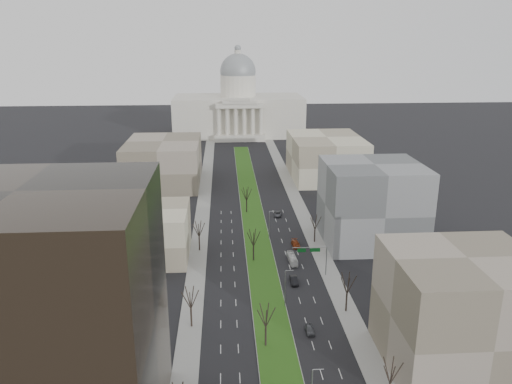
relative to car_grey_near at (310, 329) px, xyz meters
name	(u,v)px	position (x,y,z in m)	size (l,w,h in m)	color
ground	(252,212)	(-7.60, 75.79, -0.70)	(600.00, 600.00, 0.00)	black
median	(252,213)	(-7.60, 74.78, -0.60)	(8.00, 222.03, 0.20)	#999993
sidewalk_left	(200,241)	(-25.10, 50.79, -0.63)	(5.00, 330.00, 0.15)	gray
sidewalk_right	(314,238)	(9.90, 50.79, -0.63)	(5.00, 330.00, 0.15)	gray
capitol	(238,109)	(-7.60, 225.37, 15.60)	(80.00, 46.00, 55.00)	beige
building_glass_tower	(34,325)	(-44.60, -26.21, 19.30)	(34.00, 30.00, 40.00)	black
building_beige_left	(141,233)	(-40.60, 40.79, 6.30)	(26.00, 22.00, 14.00)	gray
building_tan_right	(460,312)	(25.40, -12.21, 10.30)	(26.00, 24.00, 22.00)	#796F5D
building_grey_right	(372,203)	(26.40, 47.79, 11.30)	(28.00, 26.00, 24.00)	#5C5F61
building_far_left	(164,162)	(-42.60, 115.79, 8.30)	(30.00, 40.00, 18.00)	#796F5D
building_far_right	(326,157)	(27.40, 120.79, 8.30)	(30.00, 40.00, 18.00)	gray
tree_left_mid	(190,297)	(-24.80, 3.79, 6.30)	(5.40, 5.40, 9.72)	black
tree_left_far	(199,229)	(-24.80, 43.79, 6.14)	(5.28, 5.28, 9.50)	black
tree_right_near	(391,371)	(9.60, -22.21, 5.98)	(5.16, 5.16, 9.29)	black
tree_right_mid	(348,283)	(9.60, 7.79, 6.45)	(5.52, 5.52, 9.94)	black
tree_right_far	(315,222)	(9.60, 47.79, 5.83)	(5.04, 5.04, 9.07)	black
tree_median_a	(266,315)	(-9.60, -4.21, 6.30)	(5.40, 5.40, 9.72)	black
tree_median_b	(253,237)	(-9.60, 35.79, 6.30)	(5.40, 5.40, 9.72)	black
tree_median_c	(247,194)	(-9.60, 75.79, 6.30)	(5.40, 5.40, 9.72)	black
streetlamp_median_b	(285,288)	(-3.84, 10.79, 4.11)	(1.90, 0.20, 9.16)	gray
streetlamp_median_c	(269,225)	(-3.84, 50.79, 4.11)	(1.90, 0.20, 9.16)	gray
mast_arm_signs	(316,254)	(5.89, 25.81, 5.40)	(9.12, 0.24, 8.09)	gray
car_grey_near	(310,329)	(0.00, 0.00, 0.00)	(1.66, 4.13, 1.41)	#494B50
car_black	(294,280)	(-0.28, 22.02, 0.11)	(1.71, 4.92, 1.62)	black
car_red	(296,244)	(3.47, 44.92, 0.08)	(2.19, 5.38, 1.56)	maroon
car_grey_far	(278,214)	(1.05, 71.63, 0.01)	(2.36, 5.12, 1.42)	#4A4A51
box_van	(292,259)	(1.01, 34.16, 0.35)	(1.78, 7.59, 2.11)	white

